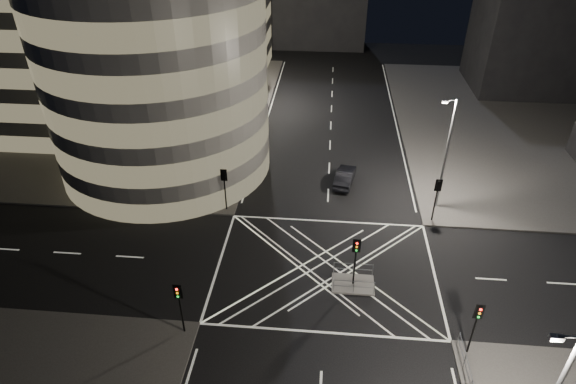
# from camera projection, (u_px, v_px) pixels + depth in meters

# --- Properties ---
(ground) EXTENTS (120.00, 120.00, 0.00)m
(ground) POSITION_uv_depth(u_px,v_px,m) (325.00, 269.00, 35.74)
(ground) COLOR black
(ground) RESTS_ON ground
(sidewalk_far_left) EXTENTS (42.00, 42.00, 0.15)m
(sidewalk_far_left) POSITION_uv_depth(u_px,v_px,m) (100.00, 109.00, 60.45)
(sidewalk_far_left) COLOR #484643
(sidewalk_far_left) RESTS_ON ground
(central_island) EXTENTS (3.00, 2.00, 0.15)m
(central_island) POSITION_uv_depth(u_px,v_px,m) (353.00, 284.00, 34.30)
(central_island) COLOR slate
(central_island) RESTS_ON ground
(office_tower_curved) EXTENTS (30.00, 29.00, 27.20)m
(office_tower_curved) POSITION_uv_depth(u_px,v_px,m) (120.00, 24.00, 46.07)
(office_tower_curved) COLOR gray
(office_tower_curved) RESTS_ON sidewalk_far_left
(building_right_far) EXTENTS (14.00, 12.00, 15.00)m
(building_right_far) POSITION_uv_depth(u_px,v_px,m) (534.00, 31.00, 62.99)
(building_right_far) COLOR black
(building_right_far) RESTS_ON sidewalk_far_right
(tree_a) EXTENTS (4.67, 4.67, 7.69)m
(tree_a) POSITION_uv_depth(u_px,v_px,m) (208.00, 146.00, 41.25)
(tree_a) COLOR black
(tree_a) RESTS_ON sidewalk_far_left
(tree_b) EXTENTS (4.10, 4.10, 7.11)m
(tree_b) POSITION_uv_depth(u_px,v_px,m) (223.00, 119.00, 46.41)
(tree_b) COLOR black
(tree_b) RESTS_ON sidewalk_far_left
(tree_c) EXTENTS (3.68, 3.68, 6.51)m
(tree_c) POSITION_uv_depth(u_px,v_px,m) (234.00, 99.00, 51.61)
(tree_c) COLOR black
(tree_c) RESTS_ON sidewalk_far_left
(tree_d) EXTENTS (4.57, 4.57, 7.05)m
(tree_d) POSITION_uv_depth(u_px,v_px,m) (244.00, 79.00, 56.59)
(tree_d) COLOR black
(tree_d) RESTS_ON sidewalk_far_left
(tree_e) EXTENTS (3.99, 3.99, 6.40)m
(tree_e) POSITION_uv_depth(u_px,v_px,m) (252.00, 66.00, 61.78)
(tree_e) COLOR black
(tree_e) RESTS_ON sidewalk_far_left
(traffic_signal_fl) EXTENTS (0.55, 0.22, 4.00)m
(traffic_signal_fl) POSITION_uv_depth(u_px,v_px,m) (224.00, 182.00, 40.50)
(traffic_signal_fl) COLOR black
(traffic_signal_fl) RESTS_ON sidewalk_far_left
(traffic_signal_nl) EXTENTS (0.55, 0.22, 4.00)m
(traffic_signal_nl) POSITION_uv_depth(u_px,v_px,m) (179.00, 300.00, 29.15)
(traffic_signal_nl) COLOR black
(traffic_signal_nl) RESTS_ON sidewalk_near_left
(traffic_signal_fr) EXTENTS (0.55, 0.22, 4.00)m
(traffic_signal_fr) POSITION_uv_depth(u_px,v_px,m) (437.00, 192.00, 39.16)
(traffic_signal_fr) COLOR black
(traffic_signal_fr) RESTS_ON sidewalk_far_right
(traffic_signal_nr) EXTENTS (0.55, 0.22, 4.00)m
(traffic_signal_nr) POSITION_uv_depth(u_px,v_px,m) (477.00, 320.00, 27.81)
(traffic_signal_nr) COLOR black
(traffic_signal_nr) RESTS_ON sidewalk_near_right
(traffic_signal_island) EXTENTS (0.55, 0.22, 4.00)m
(traffic_signal_island) POSITION_uv_depth(u_px,v_px,m) (356.00, 254.00, 32.75)
(traffic_signal_island) COLOR black
(traffic_signal_island) RESTS_ON central_island
(street_lamp_left_near) EXTENTS (1.25, 0.25, 10.00)m
(street_lamp_left_near) POSITION_uv_depth(u_px,v_px,m) (227.00, 127.00, 43.46)
(street_lamp_left_near) COLOR slate
(street_lamp_left_near) RESTS_ON sidewalk_far_left
(street_lamp_left_far) EXTENTS (1.25, 0.25, 10.00)m
(street_lamp_left_far) POSITION_uv_depth(u_px,v_px,m) (256.00, 63.00, 58.49)
(street_lamp_left_far) COLOR slate
(street_lamp_left_far) RESTS_ON sidewalk_far_left
(street_lamp_right_far) EXTENTS (1.25, 0.25, 10.00)m
(street_lamp_right_far) POSITION_uv_depth(u_px,v_px,m) (446.00, 152.00, 39.52)
(street_lamp_right_far) COLOR slate
(street_lamp_right_far) RESTS_ON sidewalk_far_right
(railing_island_south) EXTENTS (2.80, 0.06, 1.10)m
(railing_island_south) POSITION_uv_depth(u_px,v_px,m) (354.00, 287.00, 33.21)
(railing_island_south) COLOR slate
(railing_island_south) RESTS_ON central_island
(railing_island_north) EXTENTS (2.80, 0.06, 1.10)m
(railing_island_north) POSITION_uv_depth(u_px,v_px,m) (353.00, 269.00, 34.71)
(railing_island_north) COLOR slate
(railing_island_north) RESTS_ON central_island
(sedan) EXTENTS (2.34, 4.64, 1.46)m
(sedan) POSITION_uv_depth(u_px,v_px,m) (345.00, 177.00, 45.47)
(sedan) COLOR black
(sedan) RESTS_ON ground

